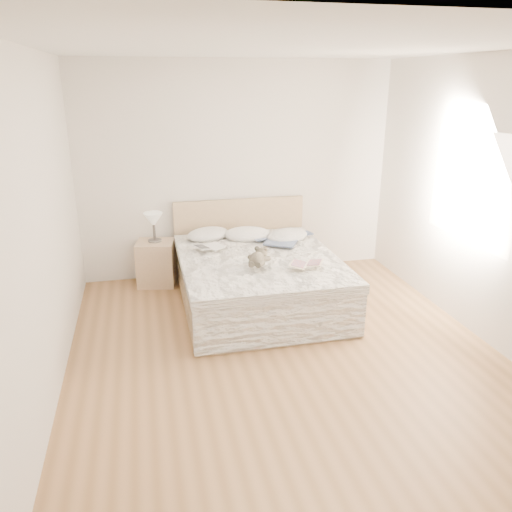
# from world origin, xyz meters

# --- Properties ---
(floor) EXTENTS (4.00, 4.50, 0.00)m
(floor) POSITION_xyz_m (0.00, 0.00, 0.00)
(floor) COLOR brown
(floor) RESTS_ON ground
(ceiling) EXTENTS (4.00, 4.50, 0.00)m
(ceiling) POSITION_xyz_m (0.00, 0.00, 2.70)
(ceiling) COLOR silver
(ceiling) RESTS_ON ground
(wall_back) EXTENTS (4.00, 0.02, 2.70)m
(wall_back) POSITION_xyz_m (0.00, 2.25, 1.35)
(wall_back) COLOR silver
(wall_back) RESTS_ON ground
(wall_front) EXTENTS (4.00, 0.02, 2.70)m
(wall_front) POSITION_xyz_m (0.00, -2.25, 1.35)
(wall_front) COLOR silver
(wall_front) RESTS_ON ground
(wall_left) EXTENTS (0.02, 4.50, 2.70)m
(wall_left) POSITION_xyz_m (-2.00, 0.00, 1.35)
(wall_left) COLOR silver
(wall_left) RESTS_ON ground
(wall_right) EXTENTS (0.02, 4.50, 2.70)m
(wall_right) POSITION_xyz_m (2.00, 0.00, 1.35)
(wall_right) COLOR silver
(wall_right) RESTS_ON ground
(window) EXTENTS (0.02, 1.30, 1.10)m
(window) POSITION_xyz_m (1.99, 0.30, 1.45)
(window) COLOR white
(window) RESTS_ON wall_right
(bed) EXTENTS (1.72, 2.14, 1.00)m
(bed) POSITION_xyz_m (0.00, 1.19, 0.31)
(bed) COLOR tan
(bed) RESTS_ON floor
(nightstand) EXTENTS (0.51, 0.47, 0.56)m
(nightstand) POSITION_xyz_m (-1.11, 2.00, 0.28)
(nightstand) COLOR tan
(nightstand) RESTS_ON floor
(table_lamp) EXTENTS (0.26, 0.26, 0.36)m
(table_lamp) POSITION_xyz_m (-1.10, 2.03, 0.82)
(table_lamp) COLOR #4C4741
(table_lamp) RESTS_ON nightstand
(pillow_left) EXTENTS (0.65, 0.56, 0.16)m
(pillow_left) POSITION_xyz_m (-0.45, 1.91, 0.64)
(pillow_left) COLOR silver
(pillow_left) RESTS_ON bed
(pillow_middle) EXTENTS (0.64, 0.50, 0.18)m
(pillow_middle) POSITION_xyz_m (0.03, 1.81, 0.64)
(pillow_middle) COLOR white
(pillow_middle) RESTS_ON bed
(pillow_right) EXTENTS (0.67, 0.59, 0.17)m
(pillow_right) POSITION_xyz_m (0.49, 1.64, 0.64)
(pillow_right) COLOR silver
(pillow_right) RESTS_ON bed
(blouse) EXTENTS (0.79, 0.80, 0.02)m
(blouse) POSITION_xyz_m (0.40, 1.53, 0.63)
(blouse) COLOR #3F4E6E
(blouse) RESTS_ON bed
(photo_book) EXTENTS (0.38, 0.33, 0.02)m
(photo_book) POSITION_xyz_m (-0.51, 1.43, 0.63)
(photo_book) COLOR white
(photo_book) RESTS_ON bed
(childrens_book) EXTENTS (0.42, 0.37, 0.02)m
(childrens_book) POSITION_xyz_m (0.41, 0.65, 0.63)
(childrens_book) COLOR #FEEECB
(childrens_book) RESTS_ON bed
(teddy_bear) EXTENTS (0.32, 0.36, 0.16)m
(teddy_bear) POSITION_xyz_m (-0.11, 0.73, 0.65)
(teddy_bear) COLOR brown
(teddy_bear) RESTS_ON bed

